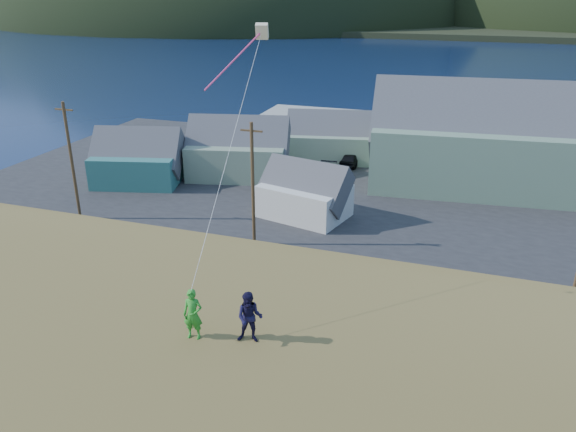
# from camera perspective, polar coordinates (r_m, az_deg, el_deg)

# --- Properties ---
(ground) EXTENTS (900.00, 900.00, 0.00)m
(ground) POSITION_cam_1_polar(r_m,az_deg,el_deg) (38.83, 2.05, -4.85)
(ground) COLOR #0A1638
(ground) RESTS_ON ground
(grass_strip) EXTENTS (110.00, 8.00, 0.10)m
(grass_strip) POSITION_cam_1_polar(r_m,az_deg,el_deg) (37.12, 1.15, -6.13)
(grass_strip) COLOR #4C3D19
(grass_strip) RESTS_ON ground
(waterfront_lot) EXTENTS (72.00, 36.00, 0.12)m
(waterfront_lot) POSITION_cam_1_polar(r_m,az_deg,el_deg) (54.03, 7.28, 3.13)
(waterfront_lot) COLOR #28282B
(waterfront_lot) RESTS_ON ground
(wharf) EXTENTS (26.00, 14.00, 0.90)m
(wharf) POSITION_cam_1_polar(r_m,az_deg,el_deg) (76.75, 6.46, 9.31)
(wharf) COLOR gray
(wharf) RESTS_ON ground
(far_shore) EXTENTS (900.00, 320.00, 2.00)m
(far_shore) POSITION_cam_1_polar(r_m,az_deg,el_deg) (363.59, 18.16, 18.87)
(far_shore) COLOR black
(far_shore) RESTS_ON ground
(far_hills) EXTENTS (760.00, 265.00, 143.00)m
(far_hills) POSITION_cam_1_polar(r_m,az_deg,el_deg) (313.92, 24.65, 17.76)
(far_hills) COLOR black
(far_hills) RESTS_ON ground
(lodge) EXTENTS (35.09, 12.92, 12.07)m
(lodge) POSITION_cam_1_polar(r_m,az_deg,el_deg) (56.02, 26.42, 6.55)
(lodge) COLOR slate
(lodge) RESTS_ON waterfront_lot
(shed_teal) EXTENTS (9.46, 7.63, 6.54)m
(shed_teal) POSITION_cam_1_polar(r_m,az_deg,el_deg) (55.42, -15.03, 5.63)
(shed_teal) COLOR #2F6E6B
(shed_teal) RESTS_ON waterfront_lot
(shed_palegreen_near) EXTENTS (11.06, 8.26, 7.23)m
(shed_palegreen_near) POSITION_cam_1_polar(r_m,az_deg,el_deg) (55.77, -5.08, 6.72)
(shed_palegreen_near) COLOR gray
(shed_palegreen_near) RESTS_ON waterfront_lot
(shed_white) EXTENTS (8.06, 6.27, 5.69)m
(shed_white) POSITION_cam_1_polar(r_m,az_deg,el_deg) (45.58, 1.69, 2.45)
(shed_white) COLOR silver
(shed_white) RESTS_ON waterfront_lot
(shed_palegreen_far) EXTENTS (10.57, 7.33, 6.49)m
(shed_palegreen_far) POSITION_cam_1_polar(r_m,az_deg,el_deg) (61.22, 4.47, 7.95)
(shed_palegreen_far) COLOR gray
(shed_palegreen_far) RESTS_ON waterfront_lot
(utility_poles) EXTENTS (36.98, 0.24, 9.52)m
(utility_poles) POSITION_cam_1_polar(r_m,az_deg,el_deg) (38.96, -0.85, 2.95)
(utility_poles) COLOR #47331E
(utility_poles) RESTS_ON waterfront_lot
(parked_cars) EXTENTS (21.90, 13.20, 1.51)m
(parked_cars) POSITION_cam_1_polar(r_m,az_deg,el_deg) (59.54, 0.82, 5.94)
(parked_cars) COLOR #BCBCBC
(parked_cars) RESTS_ON waterfront_lot
(kite_flyer_green) EXTENTS (0.69, 0.51, 1.74)m
(kite_flyer_green) POSITION_cam_1_polar(r_m,az_deg,el_deg) (18.48, -9.64, -9.82)
(kite_flyer_green) COLOR #289027
(kite_flyer_green) RESTS_ON hillside
(kite_flyer_navy) EXTENTS (0.97, 0.83, 1.76)m
(kite_flyer_navy) POSITION_cam_1_polar(r_m,az_deg,el_deg) (18.10, -3.92, -10.25)
(kite_flyer_navy) COLOR #151233
(kite_flyer_navy) RESTS_ON hillside
(kite_rig) EXTENTS (0.90, 3.55, 9.82)m
(kite_rig) POSITION_cam_1_polar(r_m,az_deg,el_deg) (21.45, -3.20, 17.49)
(kite_rig) COLOR beige
(kite_rig) RESTS_ON ground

